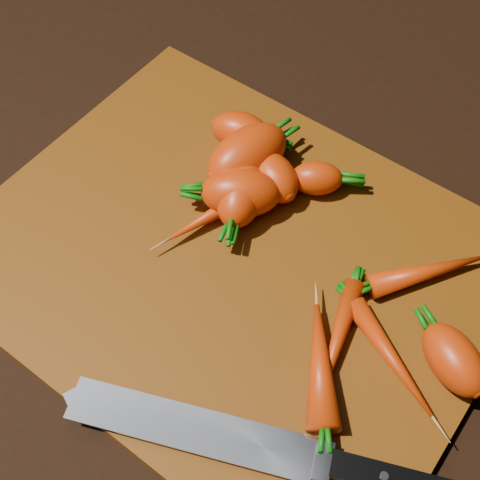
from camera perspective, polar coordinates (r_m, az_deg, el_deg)
The scene contains 15 objects.
ground at distance 0.66m, azimuth -0.52°, elevation -2.27°, with size 2.00×2.00×0.01m, color black.
cutting_board at distance 0.65m, azimuth -0.52°, elevation -1.76°, with size 0.50×0.40×0.01m, color #663308.
carrot_0 at distance 0.72m, azimuth 0.09°, elevation 9.24°, with size 0.07×0.04×0.04m, color #C12B00.
carrot_1 at distance 0.68m, azimuth 2.89°, elevation 5.40°, with size 0.06×0.04×0.04m, color #C12B00.
carrot_2 at distance 0.66m, azimuth 0.11°, elevation 4.00°, with size 0.08×0.05×0.05m, color #C12B00.
carrot_3 at distance 0.69m, azimuth 0.64°, elevation 7.22°, with size 0.10×0.06×0.06m, color #C12B00.
carrot_4 at distance 0.66m, azimuth 0.05°, elevation 4.05°, with size 0.08×0.05×0.05m, color #C12B00.
carrot_5 at distance 0.69m, azimuth 6.54°, elevation 5.25°, with size 0.05×0.04×0.04m, color #C12B00.
carrot_6 at distance 0.60m, azimuth 17.79°, elevation -9.69°, with size 0.07×0.04×0.04m, color #C12B00.
carrot_7 at distance 0.65m, azimuth 15.67°, elevation -2.64°, with size 0.11×0.02×0.02m, color #C12B00.
carrot_8 at distance 0.60m, azimuth 12.80°, elevation -9.76°, with size 0.12×0.02×0.02m, color #C12B00.
carrot_9 at distance 0.58m, azimuth 6.86°, elevation -10.47°, with size 0.11×0.03×0.03m, color #C12B00.
carrot_10 at distance 0.67m, azimuth -1.72°, elevation 2.56°, with size 0.11×0.02×0.02m, color #C12B00.
carrot_11 at distance 0.60m, azimuth 8.35°, elevation -8.36°, with size 0.12×0.02×0.02m, color #C12B00.
knife at distance 0.57m, azimuth -2.20°, elevation -16.26°, with size 0.33×0.15×0.02m.
Camera 1 is at (0.21, -0.28, 0.56)m, focal length 50.00 mm.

